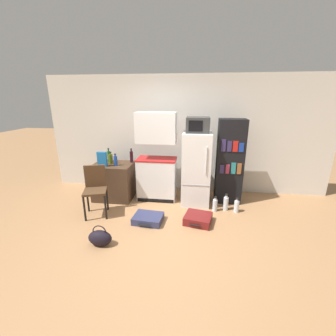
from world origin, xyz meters
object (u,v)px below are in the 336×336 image
bottle_wine_dark (131,156)px  bottle_blue_soda (115,161)px  water_bottle_middle (215,205)px  bottle_olive_oil (111,159)px  bookshelf (230,162)px  side_table (114,181)px  kitchen_hutch (157,161)px  water_bottle_back (237,206)px  water_bottle_front (226,203)px  cereal_box (102,159)px  suitcase_small_flat (198,219)px  chair (95,186)px  microwave (198,125)px  handbag (100,238)px  suitcase_large_flat (148,219)px  bottle_green_tall (109,156)px  refrigerator (196,169)px

bottle_wine_dark → bottle_blue_soda: (-0.26, -0.29, -0.02)m
bottle_wine_dark → water_bottle_middle: size_ratio=1.00×
bottle_olive_oil → bookshelf: bearing=2.9°
side_table → water_bottle_middle: size_ratio=2.70×
kitchen_hutch → water_bottle_back: 1.84m
bottle_blue_soda → bottle_olive_oil: (-0.15, 0.13, 0.00)m
bottle_blue_soda → water_bottle_front: bottle_blue_soda is taller
cereal_box → suitcase_small_flat: (1.98, -0.64, -0.85)m
bottle_blue_soda → chair: size_ratio=0.27×
microwave → bottle_blue_soda: (-1.66, -0.11, -0.75)m
chair → water_bottle_back: 2.72m
water_bottle_front → water_bottle_middle: 0.23m
bottle_wine_dark → side_table: bearing=-152.6°
chair → handbag: 1.14m
cereal_box → suitcase_large_flat: cereal_box is taller
bookshelf → handbag: size_ratio=4.82×
bottle_wine_dark → cereal_box: 0.63m
microwave → water_bottle_middle: microwave is taller
bottle_green_tall → suitcase_large_flat: 1.75m
cereal_box → bottle_olive_oil: bearing=65.6°
bottle_green_tall → bottle_blue_soda: bottle_green_tall is taller
kitchen_hutch → bottle_green_tall: size_ratio=6.10×
bottle_wine_dark → bottle_olive_oil: 0.44m
kitchen_hutch → suitcase_large_flat: (0.01, -1.01, -0.79)m
bottle_wine_dark → suitcase_large_flat: 1.51m
bottle_wine_dark → water_bottle_front: (2.01, -0.47, -0.76)m
chair → water_bottle_back: size_ratio=3.17×
chair → water_bottle_front: chair is taller
chair → water_bottle_middle: 2.31m
water_bottle_back → suitcase_small_flat: bearing=-146.7°
suitcase_small_flat → water_bottle_middle: 0.58m
suitcase_small_flat → handbag: 1.68m
bottle_blue_soda → bottle_olive_oil: 0.20m
refrigerator → handbag: bearing=-129.6°
bottle_blue_soda → chair: bearing=-106.7°
bottle_wine_dark → handbag: bearing=-89.4°
bottle_wine_dark → bottle_green_tall: 0.50m
refrigerator → bottle_olive_oil: (-1.82, 0.02, 0.14)m
suitcase_large_flat → water_bottle_front: size_ratio=1.58×
microwave → handbag: microwave is taller
side_table → microwave: 2.16m
refrigerator → water_bottle_front: refrigerator is taller
refrigerator → water_bottle_back: (0.80, -0.35, -0.62)m
microwave → bottle_green_tall: size_ratio=1.46×
cereal_box → suitcase_large_flat: (1.09, -0.73, -0.86)m
refrigerator → microwave: (-0.00, -0.00, 0.89)m
side_table → suitcase_small_flat: side_table is taller
microwave → bottle_blue_soda: microwave is taller
bottle_olive_oil → water_bottle_front: 2.55m
bottle_wine_dark → microwave: bearing=-7.3°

